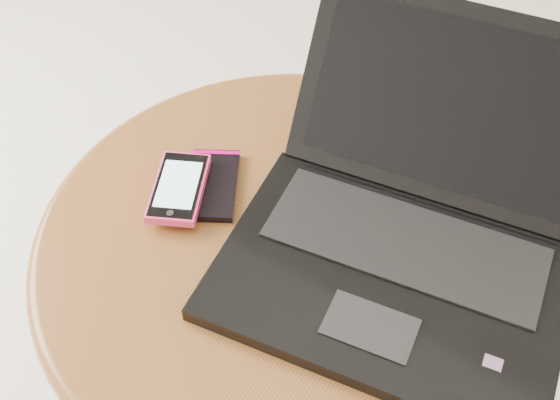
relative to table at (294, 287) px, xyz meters
The scene contains 4 objects.
table is the anchor object (origin of this frame).
laptop 0.20m from the table, 21.73° to the left, with size 0.43×0.45×0.22m.
phone_black 0.17m from the table, behind, with size 0.11×0.13×0.01m.
phone_pink 0.20m from the table, behind, with size 0.11×0.13×0.01m.
Camera 1 is at (0.22, -0.52, 1.17)m, focal length 45.03 mm.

